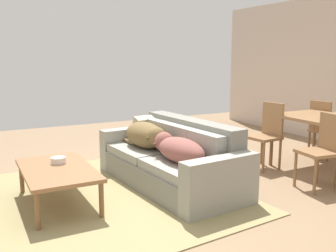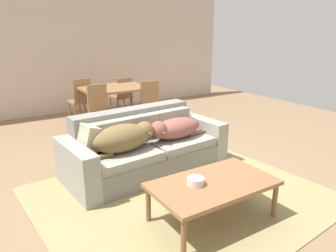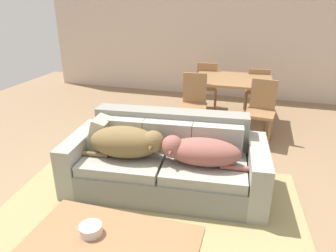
% 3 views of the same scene
% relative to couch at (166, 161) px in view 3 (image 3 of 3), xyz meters
% --- Properties ---
extents(ground_plane, '(10.00, 10.00, 0.00)m').
position_rel_couch_xyz_m(ground_plane, '(0.23, -0.23, -0.31)').
color(ground_plane, '#896C4E').
extents(back_partition, '(8.00, 0.12, 2.70)m').
position_rel_couch_xyz_m(back_partition, '(0.23, 3.77, 1.04)').
color(back_partition, beige).
rests_on(back_partition, ground).
extents(area_rug, '(3.25, 2.95, 0.01)m').
position_rel_couch_xyz_m(area_rug, '(0.01, -0.87, -0.30)').
color(area_rug, '#968A5A').
rests_on(area_rug, ground).
extents(couch, '(2.21, 1.12, 0.80)m').
position_rel_couch_xyz_m(couch, '(0.00, 0.00, 0.00)').
color(couch, gray).
rests_on(couch, ground).
extents(dog_on_left_cushion, '(0.93, 0.46, 0.33)m').
position_rel_couch_xyz_m(dog_on_left_cushion, '(-0.37, -0.20, 0.28)').
color(dog_on_left_cushion, brown).
rests_on(dog_on_left_cushion, couch).
extents(dog_on_right_cushion, '(0.94, 0.43, 0.29)m').
position_rel_couch_xyz_m(dog_on_right_cushion, '(0.39, -0.15, 0.25)').
color(dog_on_right_cushion, brown).
rests_on(dog_on_right_cushion, couch).
extents(throw_pillow_by_left_arm, '(0.28, 0.39, 0.39)m').
position_rel_couch_xyz_m(throw_pillow_by_left_arm, '(-0.77, -0.02, 0.27)').
color(throw_pillow_by_left_arm, '#AEA98A').
rests_on(throw_pillow_by_left_arm, couch).
extents(coffee_table, '(1.21, 0.71, 0.41)m').
position_rel_couch_xyz_m(coffee_table, '(0.01, -1.42, 0.06)').
color(coffee_table, '#91623D').
rests_on(coffee_table, ground).
extents(bowl_on_coffee_table, '(0.16, 0.16, 0.07)m').
position_rel_couch_xyz_m(bowl_on_coffee_table, '(-0.17, -1.36, 0.14)').
color(bowl_on_coffee_table, silver).
rests_on(bowl_on_coffee_table, coffee_table).
extents(dining_table, '(1.23, 0.99, 0.77)m').
position_rel_couch_xyz_m(dining_table, '(0.49, 2.14, 0.40)').
color(dining_table, olive).
rests_on(dining_table, ground).
extents(dining_chair_near_left, '(0.44, 0.44, 0.94)m').
position_rel_couch_xyz_m(dining_chair_near_left, '(-0.02, 1.54, 0.21)').
color(dining_chair_near_left, olive).
rests_on(dining_chair_near_left, ground).
extents(dining_chair_near_right, '(0.45, 0.45, 0.92)m').
position_rel_couch_xyz_m(dining_chair_near_right, '(0.97, 1.51, 0.21)').
color(dining_chair_near_right, olive).
rests_on(dining_chair_near_right, ground).
extents(dining_chair_far_left, '(0.43, 0.43, 0.91)m').
position_rel_couch_xyz_m(dining_chair_far_left, '(-0.01, 2.69, 0.19)').
color(dining_chair_far_left, olive).
rests_on(dining_chair_far_left, ground).
extents(dining_chair_far_right, '(0.44, 0.44, 0.86)m').
position_rel_couch_xyz_m(dining_chair_far_right, '(0.89, 2.68, 0.18)').
color(dining_chair_far_right, olive).
rests_on(dining_chair_far_right, ground).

